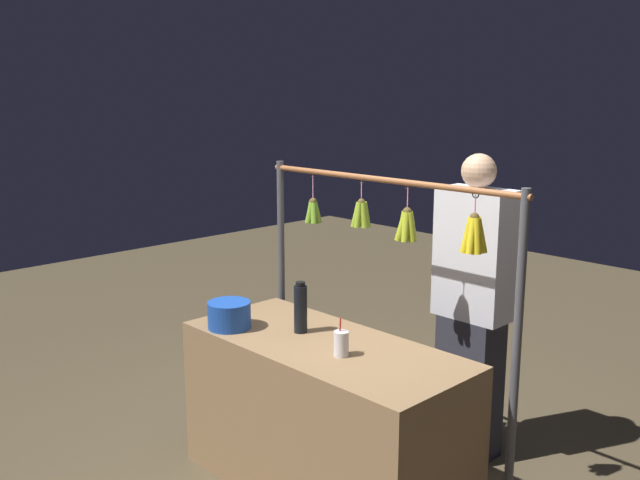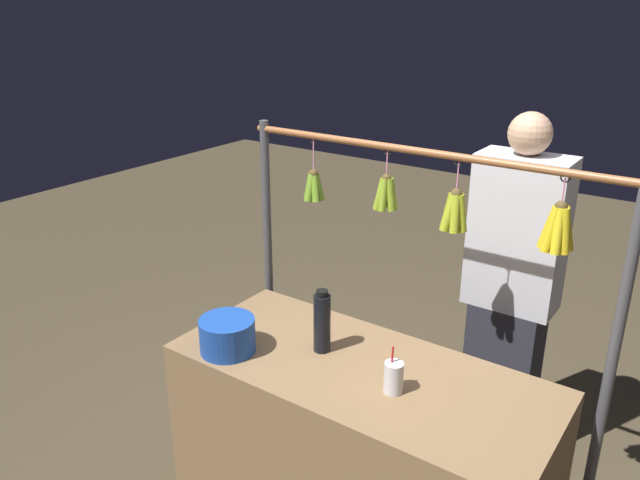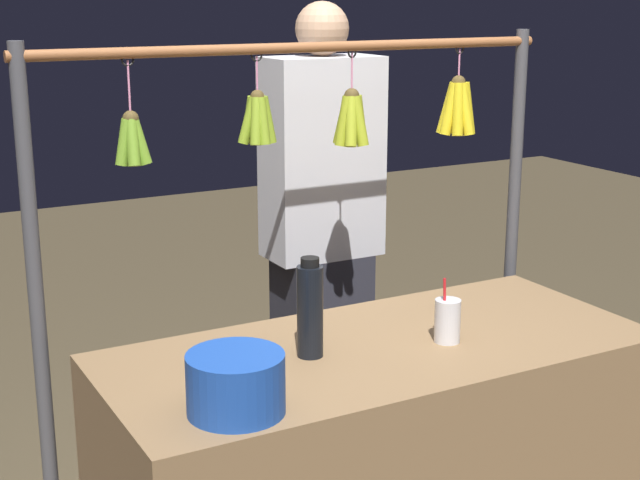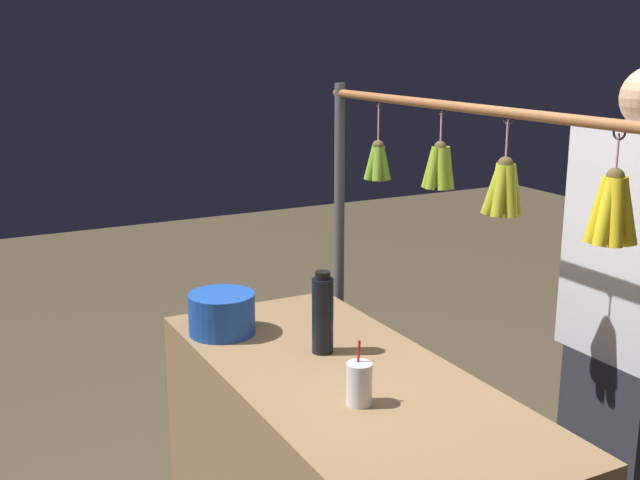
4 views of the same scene
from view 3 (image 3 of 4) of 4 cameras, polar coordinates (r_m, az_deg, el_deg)
The scene contains 6 objects.
market_counter at distance 2.87m, azimuth 3.45°, elevation -14.25°, with size 1.59×0.70×0.84m, color olive.
display_rack at distance 2.98m, azimuth -0.17°, elevation 2.60°, with size 1.76×0.13×1.69m.
water_bottle at distance 2.56m, azimuth -0.61°, elevation -4.25°, with size 0.07×0.07×0.28m.
blue_bucket at distance 2.26m, azimuth -5.16°, elevation -8.71°, with size 0.24×0.24×0.15m, color #1E4CB1.
drink_cup at distance 2.72m, azimuth 7.77°, elevation -4.89°, with size 0.08×0.08×0.19m.
vendor_person at distance 3.55m, azimuth 0.12°, elevation -0.35°, with size 0.42×0.23×1.79m.
Camera 3 is at (1.35, 2.12, 1.81)m, focal length 52.53 mm.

